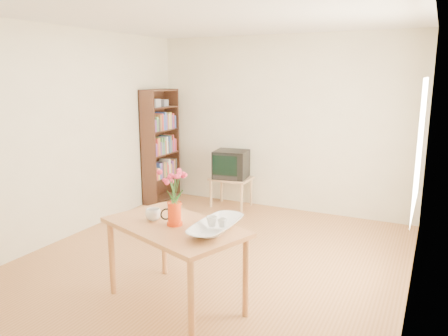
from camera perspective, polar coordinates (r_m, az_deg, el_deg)
The scene contains 11 objects.
room at distance 4.56m, azimuth -1.32°, elevation 2.97°, with size 4.50×4.50×4.50m.
table at distance 3.87m, azimuth -6.46°, elevation -8.69°, with size 1.43×1.10×0.75m.
tv_stand at distance 6.78m, azimuth 0.94°, elevation -1.86°, with size 0.60×0.45×0.46m.
bookshelf at distance 7.07m, azimuth -8.26°, elevation 2.34°, with size 0.28×0.70×1.80m.
pitcher at distance 3.80m, azimuth -6.49°, elevation -6.07°, with size 0.16×0.18×0.21m.
flowers at distance 3.73m, azimuth -6.58°, elevation -2.18°, with size 0.23×0.23×0.33m, color #D83359, non-canonical shape.
mug at distance 3.96m, azimuth -9.23°, elevation -6.02°, with size 0.14×0.14×0.11m, color white.
bowl at distance 3.61m, azimuth -1.06°, elevation -5.04°, with size 0.45×0.45×0.42m, color white.
teacup_a at distance 3.64m, azimuth -1.62°, elevation -5.54°, with size 0.08×0.08×0.07m, color white.
teacup_b at distance 3.62m, azimuth -0.28°, elevation -5.71°, with size 0.07×0.07×0.06m, color white.
television at distance 6.73m, azimuth 1.00°, elevation 0.57°, with size 0.55×0.52×0.43m.
Camera 1 is at (2.11, -3.98, 2.03)m, focal length 35.00 mm.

